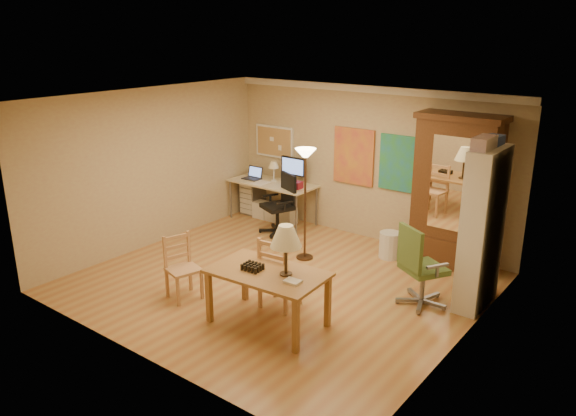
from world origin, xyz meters
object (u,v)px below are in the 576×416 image
Objects in this scene: dining_table at (274,262)px; office_chair_green at (420,284)px; computer_desk at (275,198)px; bookshelf at (482,230)px; office_chair_black at (279,218)px; armoire at (455,201)px.

office_chair_green is (1.22, 1.64, -0.56)m from dining_table.
dining_table is 0.88× the size of computer_desk.
office_chair_green is at bearing -141.39° from bookshelf.
bookshelf is at bearing 49.29° from dining_table.
dining_table is 2.12m from office_chair_green.
computer_desk reaches higher than office_chair_green.
office_chair_black is at bearing 127.23° from dining_table.
bookshelf is (0.60, 0.48, 0.78)m from office_chair_green.
bookshelf is at bearing -8.57° from office_chair_black.
dining_table is 1.32× the size of office_chair_green.
bookshelf is (0.81, -1.13, 0.04)m from armoire.
armoire is (-0.22, 1.61, 0.74)m from office_chair_green.
office_chair_green reaches higher than office_chair_black.
dining_table is at bearing -107.19° from armoire.
bookshelf reaches higher than computer_desk.
armoire is at bearing 125.71° from bookshelf.
armoire is (1.00, 3.25, 0.18)m from dining_table.
dining_table reaches higher than office_chair_green.
office_chair_black is at bearing -169.80° from armoire.
bookshelf is at bearing -13.64° from computer_desk.
armoire is at bearing 10.20° from office_chair_black.
computer_desk is 0.69m from office_chair_black.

